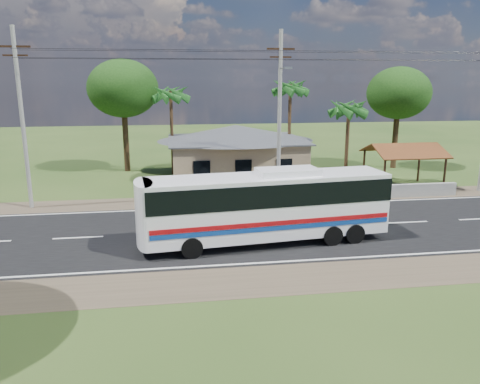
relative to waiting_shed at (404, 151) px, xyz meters
name	(u,v)px	position (x,y,z in m)	size (l,w,h in m)	color
ground	(251,230)	(-13.00, -8.50, -2.73)	(120.00, 120.00, 0.00)	#294318
road	(251,230)	(-13.00, -8.50, -2.72)	(120.00, 16.00, 0.03)	black
house	(236,147)	(-12.00, 4.50, -0.09)	(12.40, 10.00, 5.00)	tan
waiting_shed	(404,151)	(0.00, 0.00, 0.00)	(5.20, 4.48, 3.35)	#331D12
concrete_barrier	(408,190)	(-1.00, -2.90, -2.28)	(7.00, 0.30, 0.90)	#9E9E99
utility_poles	(275,113)	(-10.33, -2.01, 3.04)	(32.80, 2.22, 11.00)	#9E9E99
palm_near	(349,109)	(-3.50, 2.50, 2.98)	(2.80, 2.80, 6.70)	#47301E
palm_mid	(290,88)	(-7.00, 7.00, 4.43)	(2.80, 2.80, 8.20)	#47301E
palm_far	(171,95)	(-17.00, 7.50, 3.95)	(2.80, 2.80, 7.70)	#47301E
tree_behind_house	(123,89)	(-21.00, 9.50, 4.39)	(6.00, 6.00, 9.61)	#47301E
tree_behind_shed	(399,93)	(3.00, 7.50, 3.95)	(5.60, 5.60, 9.02)	#47301E
coach_bus	(268,201)	(-12.50, -10.58, -0.61)	(12.15, 3.75, 3.71)	white
motorcycle	(341,194)	(-5.94, -3.20, -2.27)	(0.61, 1.74, 0.91)	black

